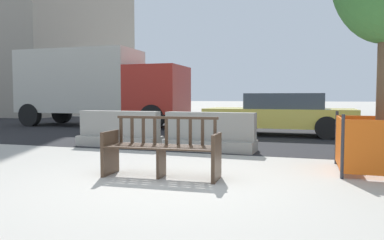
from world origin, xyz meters
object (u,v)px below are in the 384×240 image
(jersey_barrier_left, at_px, (120,132))
(car_taxi_near, at_px, (280,114))
(jersey_barrier_centre, at_px, (210,135))
(construction_fence, at_px, (383,143))
(street_bench, at_px, (162,150))
(delivery_truck, at_px, (98,84))

(jersey_barrier_left, bearing_deg, car_taxi_near, 48.12)
(jersey_barrier_left, xyz_separation_m, car_taxi_near, (3.46, 3.86, 0.32))
(jersey_barrier_centre, relative_size, construction_fence, 1.55)
(street_bench, distance_m, jersey_barrier_left, 3.67)
(jersey_barrier_left, relative_size, delivery_truck, 0.29)
(jersey_barrier_centre, distance_m, construction_fence, 3.52)
(construction_fence, xyz_separation_m, car_taxi_near, (-1.94, 5.48, 0.20))
(street_bench, xyz_separation_m, construction_fence, (3.14, 1.28, 0.07))
(street_bench, relative_size, jersey_barrier_left, 0.85)
(jersey_barrier_centre, bearing_deg, street_bench, -89.71)
(jersey_barrier_centre, xyz_separation_m, jersey_barrier_left, (-2.24, 0.07, 0.00))
(jersey_barrier_left, bearing_deg, delivery_truck, 125.79)
(car_taxi_near, bearing_deg, jersey_barrier_centre, -107.20)
(jersey_barrier_centre, relative_size, delivery_truck, 0.30)
(delivery_truck, bearing_deg, jersey_barrier_left, -54.21)
(construction_fence, height_order, delivery_truck, delivery_truck)
(jersey_barrier_centre, relative_size, car_taxi_near, 0.45)
(jersey_barrier_centre, height_order, delivery_truck, delivery_truck)
(jersey_barrier_left, xyz_separation_m, delivery_truck, (-3.87, 5.37, 1.35))
(street_bench, height_order, jersey_barrier_centre, street_bench)
(street_bench, bearing_deg, jersey_barrier_centre, 90.29)
(street_bench, distance_m, construction_fence, 3.40)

